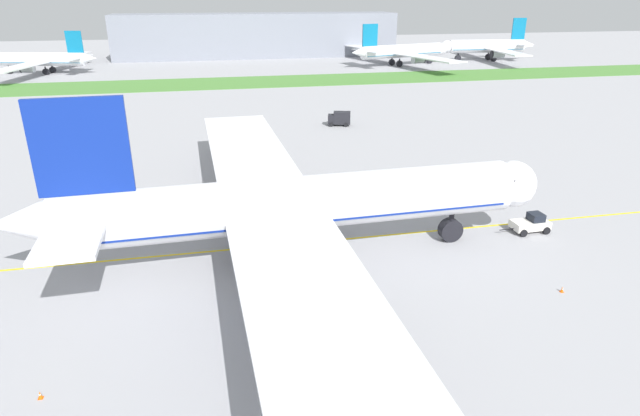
# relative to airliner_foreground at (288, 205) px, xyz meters

# --- Properties ---
(ground_plane) EXTENTS (600.00, 600.00, 0.00)m
(ground_plane) POSITION_rel_airliner_foreground_xyz_m (1.83, -0.23, -6.17)
(ground_plane) COLOR #9E9EA3
(ground_plane) RESTS_ON ground
(apron_taxi_line) EXTENTS (280.00, 0.36, 0.01)m
(apron_taxi_line) POSITION_rel_airliner_foreground_xyz_m (1.83, 3.41, -6.16)
(apron_taxi_line) COLOR yellow
(apron_taxi_line) RESTS_ON ground
(grass_median_strip) EXTENTS (320.00, 24.00, 0.10)m
(grass_median_strip) POSITION_rel_airliner_foreground_xyz_m (1.83, 121.63, -6.12)
(grass_median_strip) COLOR #4C8438
(grass_median_strip) RESTS_ON ground
(airliner_foreground) EXTENTS (57.19, 91.03, 18.16)m
(airliner_foreground) POSITION_rel_airliner_foreground_xyz_m (0.00, 0.00, 0.00)
(airliner_foreground) COLOR white
(airliner_foreground) RESTS_ON ground
(pushback_tug) EXTENTS (6.22, 2.72, 2.28)m
(pushback_tug) POSITION_rel_airliner_foreground_xyz_m (29.35, 0.91, -5.12)
(pushback_tug) COLOR white
(pushback_tug) RESTS_ON ground
(traffic_cone_near_nose) EXTENTS (0.36, 0.36, 0.58)m
(traffic_cone_near_nose) POSITION_rel_airliner_foreground_xyz_m (-20.62, -17.60, -5.89)
(traffic_cone_near_nose) COLOR #F2590C
(traffic_cone_near_nose) RESTS_ON ground
(traffic_cone_port_wing) EXTENTS (0.36, 0.36, 0.58)m
(traffic_cone_port_wing) POSITION_rel_airliner_foreground_xyz_m (24.49, -12.33, -5.89)
(traffic_cone_port_wing) COLOR #F2590C
(traffic_cone_port_wing) RESTS_ON ground
(service_truck_baggage_loader) EXTENTS (5.11, 3.40, 3.01)m
(service_truck_baggage_loader) POSITION_rel_airliner_foreground_xyz_m (20.02, 58.58, -4.55)
(service_truck_baggage_loader) COLOR black
(service_truck_baggage_loader) RESTS_ON ground
(parked_airliner_far_centre) EXTENTS (37.92, 59.65, 14.37)m
(parked_airliner_far_centre) POSITION_rel_airliner_foreground_xyz_m (-62.05, 154.94, -1.30)
(parked_airliner_far_centre) COLOR white
(parked_airliner_far_centre) RESTS_ON ground
(parked_airliner_far_right) EXTENTS (42.89, 68.06, 15.70)m
(parked_airliner_far_right) POSITION_rel_airliner_foreground_xyz_m (66.84, 150.42, -0.85)
(parked_airliner_far_right) COLOR white
(parked_airliner_far_right) RESTS_ON ground
(parked_airliner_far_outer) EXTENTS (39.92, 60.99, 16.74)m
(parked_airliner_far_outer) POSITION_rel_airliner_foreground_xyz_m (107.06, 157.93, -0.50)
(parked_airliner_far_outer) COLOR white
(parked_airliner_far_outer) RESTS_ON ground
(terminal_building) EXTENTS (119.89, 20.00, 18.00)m
(terminal_building) POSITION_rel_airliner_foreground_xyz_m (16.24, 192.23, 2.83)
(terminal_building) COLOR gray
(terminal_building) RESTS_ON ground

